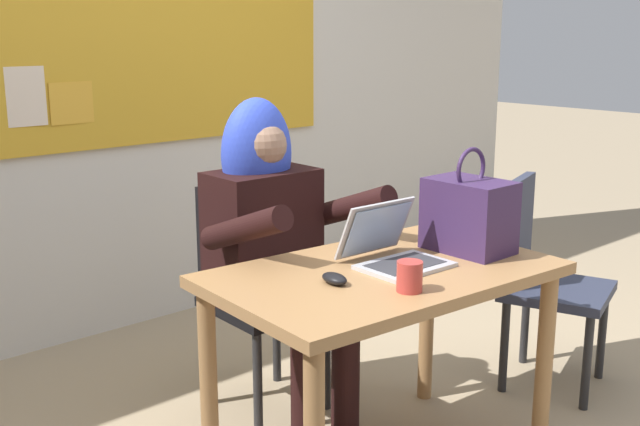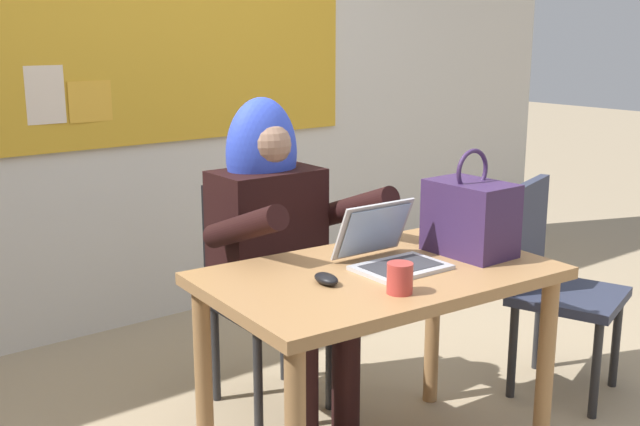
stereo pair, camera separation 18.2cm
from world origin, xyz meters
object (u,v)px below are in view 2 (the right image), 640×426
object	(u,v)px
desk_main	(379,300)
laptop	(390,252)
coffee_mug	(400,278)
computer_mouse	(326,279)
chair_extra_corner	(551,276)
handbag	(470,217)
person_costumed	(277,232)
chair_at_desk	(260,280)

from	to	relation	value
desk_main	laptop	world-z (taller)	laptop
laptop	coffee_mug	size ratio (longest dim) A/B	3.25
computer_mouse	chair_extra_corner	xyz separation A→B (m)	(1.25, 0.04, -0.25)
desk_main	coffee_mug	bearing A→B (deg)	-117.23
computer_mouse	handbag	size ratio (longest dim) A/B	0.28
laptop	computer_mouse	xyz separation A→B (m)	(-0.29, -0.02, -0.03)
person_costumed	laptop	distance (m)	0.57
chair_at_desk	laptop	xyz separation A→B (m)	(0.06, -0.70, 0.27)
chair_extra_corner	person_costumed	bearing A→B (deg)	-137.08
person_costumed	laptop	xyz separation A→B (m)	(0.07, -0.57, 0.04)
desk_main	chair_at_desk	size ratio (longest dim) A/B	1.31
chair_at_desk	laptop	world-z (taller)	laptop
desk_main	handbag	xyz separation A→B (m)	(0.39, -0.05, 0.24)
person_costumed	desk_main	bearing A→B (deg)	1.40
desk_main	chair_at_desk	distance (m)	0.72
desk_main	chair_extra_corner	distance (m)	1.03
handbag	coffee_mug	distance (m)	0.53
chair_at_desk	coffee_mug	size ratio (longest dim) A/B	9.64
handbag	person_costumed	bearing A→B (deg)	121.70
chair_at_desk	computer_mouse	distance (m)	0.79
desk_main	handbag	distance (m)	0.46
laptop	person_costumed	bearing A→B (deg)	98.81
handbag	chair_extra_corner	distance (m)	0.74
desk_main	laptop	size ratio (longest dim) A/B	3.89
desk_main	person_costumed	bearing A→B (deg)	90.65
person_costumed	handbag	bearing A→B (deg)	32.45
desk_main	computer_mouse	bearing A→B (deg)	-178.59
person_costumed	computer_mouse	size ratio (longest dim) A/B	12.17
desk_main	handbag	size ratio (longest dim) A/B	3.18
coffee_mug	chair_extra_corner	xyz separation A→B (m)	(1.13, 0.25, -0.28)
laptop	computer_mouse	world-z (taller)	laptop
computer_mouse	desk_main	bearing A→B (deg)	7.31
laptop	handbag	size ratio (longest dim) A/B	0.82
chair_extra_corner	laptop	bearing A→B (deg)	-107.63
chair_at_desk	laptop	size ratio (longest dim) A/B	2.97
desk_main	person_costumed	distance (m)	0.60
chair_at_desk	handbag	size ratio (longest dim) A/B	2.42
desk_main	person_costumed	xyz separation A→B (m)	(-0.01, 0.58, 0.12)
desk_main	computer_mouse	size ratio (longest dim) A/B	11.55
coffee_mug	desk_main	bearing A→B (deg)	62.77
computer_mouse	handbag	world-z (taller)	handbag
desk_main	person_costumed	world-z (taller)	person_costumed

